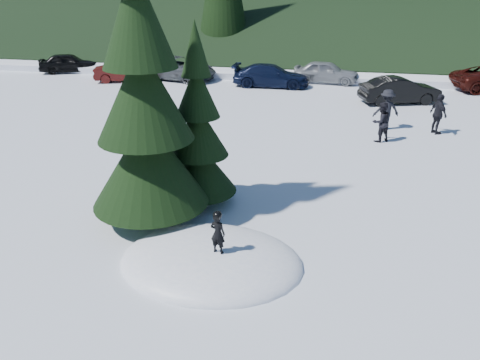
% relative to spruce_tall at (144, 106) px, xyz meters
% --- Properties ---
extents(ground, '(200.00, 200.00, 0.00)m').
position_rel_spruce_tall_xyz_m(ground, '(2.20, -1.80, -3.32)').
color(ground, white).
rests_on(ground, ground).
extents(snow_mound, '(4.48, 3.52, 0.96)m').
position_rel_spruce_tall_xyz_m(snow_mound, '(2.20, -1.80, -3.32)').
color(snow_mound, white).
rests_on(snow_mound, ground).
extents(spruce_tall, '(3.20, 3.20, 8.60)m').
position_rel_spruce_tall_xyz_m(spruce_tall, '(0.00, 0.00, 0.00)').
color(spruce_tall, '#311C10').
rests_on(spruce_tall, ground).
extents(spruce_short, '(2.20, 2.20, 5.37)m').
position_rel_spruce_tall_xyz_m(spruce_short, '(1.00, 1.40, -1.22)').
color(spruce_short, '#311C10').
rests_on(spruce_short, ground).
extents(child_skier, '(0.40, 0.30, 0.99)m').
position_rel_spruce_tall_xyz_m(child_skier, '(2.45, -2.04, -2.35)').
color(child_skier, black).
rests_on(child_skier, snow_mound).
extents(adult_0, '(1.03, 0.99, 1.68)m').
position_rel_spruce_tall_xyz_m(adult_0, '(6.73, 8.65, -2.48)').
color(adult_0, black).
rests_on(adult_0, ground).
extents(adult_1, '(0.86, 1.13, 1.79)m').
position_rel_spruce_tall_xyz_m(adult_1, '(9.25, 10.28, -2.43)').
color(adult_1, black).
rests_on(adult_1, ground).
extents(adult_2, '(1.32, 0.98, 1.82)m').
position_rel_spruce_tall_xyz_m(adult_2, '(7.07, 10.55, -2.41)').
color(adult_2, black).
rests_on(adult_2, ground).
extents(car_0, '(4.46, 3.09, 1.41)m').
position_rel_spruce_tall_xyz_m(car_0, '(-14.69, 20.50, -2.61)').
color(car_0, black).
rests_on(car_0, ground).
extents(car_1, '(4.22, 2.60, 1.31)m').
position_rel_spruce_tall_xyz_m(car_1, '(-9.24, 18.29, -2.66)').
color(car_1, '#3C0D0B').
rests_on(car_1, ground).
extents(car_2, '(5.95, 3.80, 1.53)m').
position_rel_spruce_tall_xyz_m(car_2, '(-6.07, 19.69, -2.55)').
color(car_2, '#484C4F').
rests_on(car_2, ground).
extents(car_3, '(4.85, 2.02, 1.40)m').
position_rel_spruce_tall_xyz_m(car_3, '(0.58, 18.69, -2.62)').
color(car_3, black).
rests_on(car_3, ground).
extents(car_4, '(4.39, 2.14, 1.44)m').
position_rel_spruce_tall_xyz_m(car_4, '(3.99, 20.58, -2.60)').
color(car_4, gray).
rests_on(car_4, ground).
extents(car_5, '(4.60, 2.83, 1.43)m').
position_rel_spruce_tall_xyz_m(car_5, '(8.20, 15.80, -2.60)').
color(car_5, black).
rests_on(car_5, ground).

